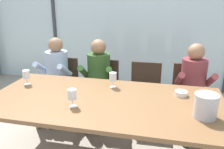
# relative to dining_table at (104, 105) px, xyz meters

# --- Properties ---
(ground) EXTENTS (14.00, 14.00, 0.00)m
(ground) POSITION_rel_dining_table_xyz_m (0.00, 1.00, -0.71)
(ground) COLOR #9E9384
(window_glass_panel) EXTENTS (7.59, 0.03, 2.60)m
(window_glass_panel) POSITION_rel_dining_table_xyz_m (0.00, 2.48, 0.59)
(window_glass_panel) COLOR silver
(window_glass_panel) RESTS_ON ground
(window_mullion_left) EXTENTS (0.06, 0.06, 2.60)m
(window_mullion_left) POSITION_rel_dining_table_xyz_m (-1.71, 2.46, 0.59)
(window_mullion_left) COLOR #38383D
(window_mullion_left) RESTS_ON ground
(hillside_vineyard) EXTENTS (13.59, 2.40, 2.01)m
(hillside_vineyard) POSITION_rel_dining_table_xyz_m (0.00, 6.87, 0.30)
(hillside_vineyard) COLOR #568942
(hillside_vineyard) RESTS_ON ground
(dining_table) EXTENTS (2.39, 1.17, 0.77)m
(dining_table) POSITION_rel_dining_table_xyz_m (0.00, 0.00, 0.00)
(dining_table) COLOR brown
(dining_table) RESTS_ON ground
(chair_near_curtain) EXTENTS (0.45, 0.45, 0.89)m
(chair_near_curtain) POSITION_rel_dining_table_xyz_m (-0.91, 0.97, -0.19)
(chair_near_curtain) COLOR #332319
(chair_near_curtain) RESTS_ON ground
(chair_left_of_center) EXTENTS (0.47, 0.47, 0.89)m
(chair_left_of_center) POSITION_rel_dining_table_xyz_m (-0.29, 1.00, -0.19)
(chair_left_of_center) COLOR #332319
(chair_left_of_center) RESTS_ON ground
(chair_center) EXTENTS (0.45, 0.45, 0.89)m
(chair_center) POSITION_rel_dining_table_xyz_m (0.33, 0.97, -0.19)
(chair_center) COLOR #332319
(chair_center) RESTS_ON ground
(chair_right_of_center) EXTENTS (0.47, 0.47, 0.89)m
(chair_right_of_center) POSITION_rel_dining_table_xyz_m (0.91, 1.03, -0.19)
(chair_right_of_center) COLOR #332319
(chair_right_of_center) RESTS_ON ground
(person_pale_blue_shirt) EXTENTS (0.48, 0.63, 1.21)m
(person_pale_blue_shirt) POSITION_rel_dining_table_xyz_m (-0.97, 0.86, -0.01)
(person_pale_blue_shirt) COLOR #9EB2D1
(person_pale_blue_shirt) RESTS_ON ground
(person_olive_shirt) EXTENTS (0.48, 0.63, 1.21)m
(person_olive_shirt) POSITION_rel_dining_table_xyz_m (-0.32, 0.86, -0.01)
(person_olive_shirt) COLOR #2D5123
(person_olive_shirt) RESTS_ON ground
(person_maroon_top) EXTENTS (0.49, 0.63, 1.21)m
(person_maroon_top) POSITION_rel_dining_table_xyz_m (0.96, 0.86, -0.01)
(person_maroon_top) COLOR brown
(person_maroon_top) RESTS_ON ground
(ice_bucket_primary) EXTENTS (0.21, 0.21, 0.22)m
(ice_bucket_primary) POSITION_rel_dining_table_xyz_m (0.94, -0.17, 0.18)
(ice_bucket_primary) COLOR #B7B7BC
(ice_bucket_primary) RESTS_ON dining_table
(tasting_bowl) EXTENTS (0.13, 0.13, 0.05)m
(tasting_bowl) POSITION_rel_dining_table_xyz_m (0.77, 0.27, 0.09)
(tasting_bowl) COLOR silver
(tasting_bowl) RESTS_ON dining_table
(wine_glass_by_left_taster) EXTENTS (0.08, 0.08, 0.17)m
(wine_glass_by_left_taster) POSITION_rel_dining_table_xyz_m (-0.25, -0.23, 0.18)
(wine_glass_by_left_taster) COLOR silver
(wine_glass_by_left_taster) RESTS_ON dining_table
(wine_glass_near_bucket) EXTENTS (0.08, 0.08, 0.17)m
(wine_glass_near_bucket) POSITION_rel_dining_table_xyz_m (-1.00, 0.20, 0.18)
(wine_glass_near_bucket) COLOR silver
(wine_glass_near_bucket) RESTS_ON dining_table
(wine_glass_center_pour) EXTENTS (0.08, 0.08, 0.17)m
(wine_glass_center_pour) POSITION_rel_dining_table_xyz_m (0.01, 0.34, 0.18)
(wine_glass_center_pour) COLOR silver
(wine_glass_center_pour) RESTS_ON dining_table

